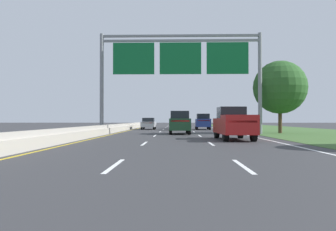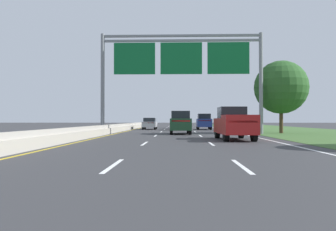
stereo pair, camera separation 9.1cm
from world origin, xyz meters
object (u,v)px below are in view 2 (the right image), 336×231
(overhead_sign_gantry, at_px, (181,62))
(car_gold_centre_lane_sedan, at_px, (178,124))
(pickup_truck_red, at_px, (234,124))
(car_darkgreen_centre_lane_suv, at_px, (180,122))
(car_navy_centre_lane_sedan, at_px, (178,123))
(car_blue_right_lane_suv, at_px, (204,121))
(car_silver_left_lane_sedan, at_px, (150,123))
(roadside_tree_mid, at_px, (281,87))

(overhead_sign_gantry, xyz_separation_m, car_gold_centre_lane_sedan, (-0.34, 12.17, -5.81))
(pickup_truck_red, xyz_separation_m, car_darkgreen_centre_lane_suv, (-3.52, 8.80, 0.02))
(pickup_truck_red, distance_m, car_darkgreen_centre_lane_suv, 9.48)
(overhead_sign_gantry, xyz_separation_m, car_navy_centre_lane_sedan, (-0.34, 20.98, -5.81))
(car_darkgreen_centre_lane_suv, bearing_deg, car_blue_right_lane_suv, -14.15)
(car_blue_right_lane_suv, relative_size, car_silver_left_lane_sedan, 1.07)
(car_blue_right_lane_suv, xyz_separation_m, car_gold_centre_lane_sedan, (-3.50, -2.08, -0.28))
(pickup_truck_red, relative_size, car_blue_right_lane_suv, 1.15)
(roadside_tree_mid, bearing_deg, car_silver_left_lane_sedan, 137.42)
(car_navy_centre_lane_sedan, bearing_deg, car_blue_right_lane_suv, -152.61)
(overhead_sign_gantry, relative_size, car_blue_right_lane_suv, 3.18)
(car_gold_centre_lane_sedan, xyz_separation_m, car_silver_left_lane_sedan, (-3.84, 2.65, 0.00))
(car_gold_centre_lane_sedan, height_order, car_silver_left_lane_sedan, same)
(overhead_sign_gantry, relative_size, car_gold_centre_lane_sedan, 3.41)
(pickup_truck_red, distance_m, car_gold_centre_lane_sedan, 21.19)
(overhead_sign_gantry, height_order, car_darkgreen_centre_lane_suv, overhead_sign_gantry)
(overhead_sign_gantry, distance_m, car_darkgreen_centre_lane_suv, 5.53)
(pickup_truck_red, height_order, car_silver_left_lane_sedan, pickup_truck_red)
(car_gold_centre_lane_sedan, distance_m, car_navy_centre_lane_sedan, 8.80)
(car_blue_right_lane_suv, bearing_deg, car_gold_centre_lane_sedan, 121.81)
(car_navy_centre_lane_sedan, relative_size, roadside_tree_mid, 0.62)
(car_silver_left_lane_sedan, xyz_separation_m, car_darkgreen_centre_lane_suv, (4.08, -14.70, 0.28))
(pickup_truck_red, height_order, car_gold_centre_lane_sedan, pickup_truck_red)
(car_blue_right_lane_suv, bearing_deg, pickup_truck_red, -178.29)
(car_gold_centre_lane_sedan, bearing_deg, overhead_sign_gantry, -177.92)
(overhead_sign_gantry, xyz_separation_m, roadside_tree_mid, (9.76, 2.01, -2.14))
(roadside_tree_mid, bearing_deg, car_gold_centre_lane_sedan, 134.83)
(car_gold_centre_lane_sedan, distance_m, car_darkgreen_centre_lane_suv, 12.05)
(car_darkgreen_centre_lane_suv, bearing_deg, car_navy_centre_lane_sedan, -0.50)
(overhead_sign_gantry, distance_m, car_silver_left_lane_sedan, 16.46)
(car_darkgreen_centre_lane_suv, bearing_deg, overhead_sign_gantry, -142.56)
(pickup_truck_red, xyz_separation_m, car_blue_right_lane_suv, (-0.27, 22.93, 0.02))
(car_gold_centre_lane_sedan, relative_size, roadside_tree_mid, 0.62)
(car_blue_right_lane_suv, height_order, roadside_tree_mid, roadside_tree_mid)
(car_gold_centre_lane_sedan, xyz_separation_m, car_navy_centre_lane_sedan, (-0.00, 8.80, 0.00))
(car_darkgreen_centre_lane_suv, xyz_separation_m, car_navy_centre_lane_sedan, (-0.25, 20.85, -0.28))
(pickup_truck_red, distance_m, car_blue_right_lane_suv, 22.93)
(car_blue_right_lane_suv, relative_size, roadside_tree_mid, 0.67)
(car_gold_centre_lane_sedan, bearing_deg, car_blue_right_lane_suv, -58.77)
(car_navy_centre_lane_sedan, bearing_deg, car_darkgreen_centre_lane_suv, -179.43)
(car_silver_left_lane_sedan, relative_size, roadside_tree_mid, 0.62)
(car_silver_left_lane_sedan, bearing_deg, car_darkgreen_centre_lane_suv, -164.65)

